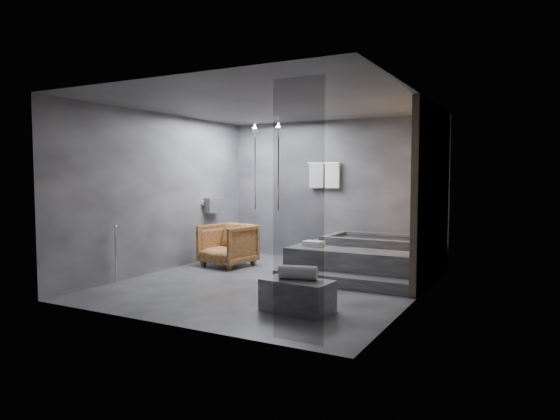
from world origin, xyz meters
The scene contains 7 objects.
room centered at (0.40, 0.24, 1.73)m, with size 5.00×5.04×2.82m.
tub_deck centered at (1.05, 1.45, 0.25)m, with size 2.20×2.00×0.50m, color #303032.
tub_step centered at (1.05, 0.27, 0.09)m, with size 2.20×0.36×0.18m, color #303032.
concrete_bench centered at (1.06, -1.26, 0.20)m, with size 0.87×0.48×0.39m, color #39383B.
driftwood_chair centered at (-1.47, 0.92, 0.40)m, with size 0.85×0.87×0.79m, color #4B2A12.
rolled_towel centered at (1.05, -1.23, 0.48)m, with size 0.18×0.18×0.49m, color white.
deck_towel centered at (0.31, 0.88, 0.54)m, with size 0.33×0.24×0.09m, color silver.
Camera 1 is at (3.79, -6.81, 1.71)m, focal length 32.00 mm.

